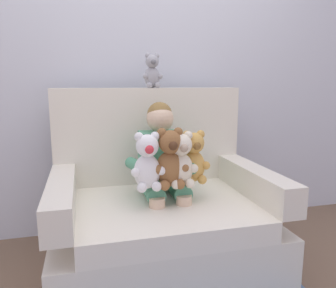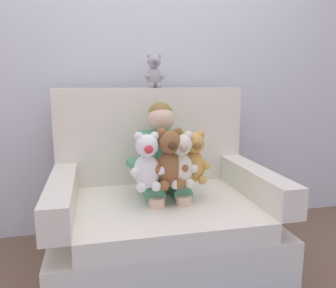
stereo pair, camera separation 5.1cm
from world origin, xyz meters
name	(u,v)px [view 2 (the right image)]	position (x,y,z in m)	size (l,w,h in m)	color
ground_plane	(163,265)	(0.00, 0.00, 0.00)	(8.00, 8.00, 0.00)	brown
back_wall	(144,61)	(0.00, 0.69, 1.30)	(6.00, 0.10, 2.60)	silver
armchair	(161,213)	(0.00, 0.06, 0.33)	(1.30, 0.96, 1.10)	silver
seated_child	(163,162)	(0.02, 0.08, 0.65)	(0.45, 0.39, 0.82)	#4C9370
plush_white	(147,163)	(-0.11, -0.11, 0.70)	(0.19, 0.16, 0.33)	white
plush_honey	(194,159)	(0.18, -0.05, 0.69)	(0.19, 0.15, 0.32)	gold
plush_brown	(170,160)	(0.02, -0.10, 0.71)	(0.20, 0.17, 0.34)	brown
plush_cream	(181,161)	(0.08, -0.10, 0.70)	(0.19, 0.15, 0.32)	silver
plush_grey_on_backrest	(154,72)	(0.03, 0.40, 1.21)	(0.14, 0.11, 0.23)	#9E9EA3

